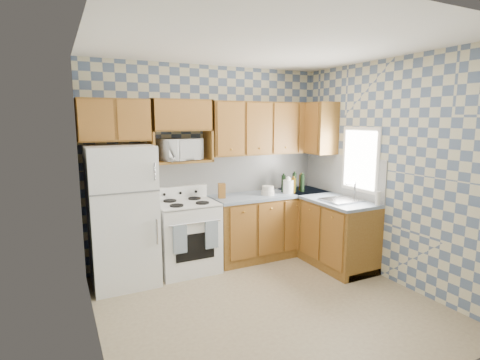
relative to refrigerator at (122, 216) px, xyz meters
name	(u,v)px	position (x,y,z in m)	size (l,w,h in m)	color
floor	(267,304)	(1.27, -1.25, -0.84)	(3.40, 3.40, 0.00)	#846F53
back_wall	(210,164)	(1.27, 0.35, 0.51)	(3.40, 0.02, 2.70)	slate
right_wall	(387,171)	(2.97, -1.25, 0.51)	(0.02, 3.20, 2.70)	slate
backsplash_back	(236,173)	(1.68, 0.34, 0.36)	(2.60, 0.01, 0.56)	white
backsplash_right	(342,175)	(2.96, -0.45, 0.36)	(0.01, 1.60, 0.56)	white
refrigerator	(122,216)	(0.00, 0.00, 0.00)	(0.75, 0.70, 1.68)	white
stove_body	(187,237)	(0.80, 0.03, -0.39)	(0.76, 0.65, 0.90)	white
cooktop	(186,203)	(0.80, 0.03, 0.07)	(0.76, 0.65, 0.03)	silver
backguard	(179,192)	(0.80, 0.30, 0.16)	(0.76, 0.08, 0.17)	white
dish_towel_left	(180,239)	(0.61, -0.32, -0.29)	(0.17, 0.03, 0.35)	navy
dish_towel_right	(212,235)	(1.02, -0.32, -0.29)	(0.17, 0.03, 0.35)	navy
base_cabinets_back	(271,225)	(2.10, 0.05, -0.40)	(1.75, 0.60, 0.88)	brown
base_cabinets_right	(323,229)	(2.67, -0.45, -0.40)	(0.60, 1.60, 0.88)	brown
countertop_back	(271,195)	(2.10, 0.05, 0.06)	(1.77, 0.63, 0.04)	slate
countertop_right	(324,197)	(2.67, -0.45, 0.06)	(0.63, 1.60, 0.04)	slate
upper_cabinets_back	(267,128)	(2.10, 0.19, 1.01)	(1.75, 0.33, 0.74)	brown
upper_cabinets_fridge	(113,120)	(-0.02, 0.19, 1.13)	(0.82, 0.33, 0.50)	brown
upper_cabinets_right	(315,128)	(2.81, 0.00, 1.01)	(0.33, 0.70, 0.74)	brown
microwave_shelf	(181,161)	(0.80, 0.19, 0.60)	(0.80, 0.33, 0.03)	brown
microwave	(180,149)	(0.79, 0.18, 0.75)	(0.51, 0.34, 0.28)	white
sink	(342,200)	(2.67, -0.80, 0.09)	(0.48, 0.40, 0.03)	#B7B7BC
window	(360,160)	(2.96, -0.80, 0.61)	(0.02, 0.66, 0.86)	silver
bottle_0	(294,182)	(2.47, 0.00, 0.22)	(0.06, 0.06, 0.28)	black
bottle_1	(302,183)	(2.57, -0.06, 0.21)	(0.06, 0.06, 0.26)	black
bottle_2	(301,182)	(2.62, 0.04, 0.20)	(0.06, 0.06, 0.24)	#4E3608
bottle_3	(293,185)	(2.40, -0.08, 0.19)	(0.06, 0.06, 0.22)	#4E3608
bottle_4	(283,183)	(2.32, 0.06, 0.20)	(0.06, 0.06, 0.25)	black
knife_block	(222,191)	(1.32, 0.06, 0.18)	(0.09, 0.09, 0.20)	brown
electric_kettle	(288,187)	(2.32, -0.06, 0.18)	(0.15, 0.15, 0.19)	white
food_containers	(268,190)	(2.00, -0.03, 0.14)	(0.19, 0.19, 0.13)	silver
soap_bottle	(378,198)	(2.89, -1.20, 0.17)	(0.06, 0.06, 0.17)	silver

